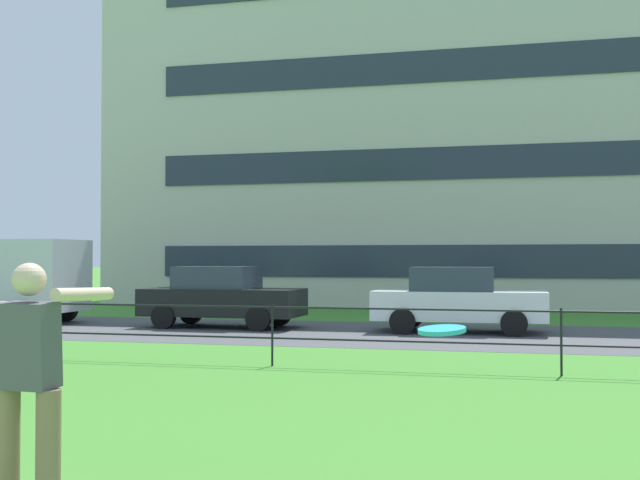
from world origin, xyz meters
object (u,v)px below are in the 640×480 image
at_px(frisbee, 442,330).
at_px(car_white_center, 458,299).
at_px(car_black_left, 221,297).
at_px(apartment_building_background, 552,92).
at_px(person_thrower, 30,381).

bearing_deg(frisbee, car_white_center, 93.85).
bearing_deg(car_black_left, apartment_building_background, 58.82).
bearing_deg(person_thrower, frisbee, -2.73).
height_order(frisbee, apartment_building_background, apartment_building_background).
relative_size(frisbee, car_black_left, 0.09).
distance_m(person_thrower, car_white_center, 14.46).
xyz_separation_m(person_thrower, frisbee, (2.71, -0.13, 0.41)).
relative_size(person_thrower, apartment_building_background, 0.05).
bearing_deg(person_thrower, car_black_left, 106.26).
bearing_deg(person_thrower, car_white_center, 83.11).
height_order(frisbee, car_black_left, car_black_left).
distance_m(car_black_left, apartment_building_background, 18.44).
distance_m(person_thrower, apartment_building_background, 29.95).
xyz_separation_m(person_thrower, apartment_building_background, (4.51, 28.63, 7.56)).
bearing_deg(frisbee, apartment_building_background, 86.42).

